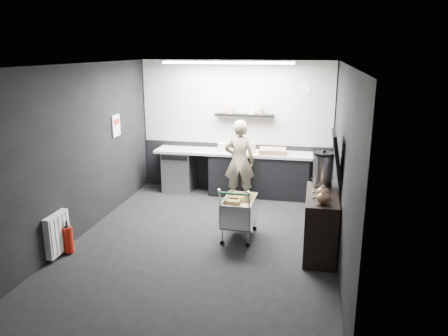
# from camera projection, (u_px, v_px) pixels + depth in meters

# --- Properties ---
(floor) EXTENTS (5.50, 5.50, 0.00)m
(floor) POSITION_uv_depth(u_px,v_px,m) (204.00, 242.00, 6.81)
(floor) COLOR black
(floor) RESTS_ON ground
(ceiling) EXTENTS (5.50, 5.50, 0.00)m
(ceiling) POSITION_uv_depth(u_px,v_px,m) (202.00, 64.00, 6.10)
(ceiling) COLOR white
(ceiling) RESTS_ON wall_back
(wall_back) EXTENTS (5.50, 0.00, 5.50)m
(wall_back) POSITION_uv_depth(u_px,v_px,m) (236.00, 127.00, 9.06)
(wall_back) COLOR black
(wall_back) RESTS_ON floor
(wall_front) EXTENTS (5.50, 0.00, 5.50)m
(wall_front) POSITION_uv_depth(u_px,v_px,m) (126.00, 231.00, 3.86)
(wall_front) COLOR black
(wall_front) RESTS_ON floor
(wall_left) EXTENTS (0.00, 5.50, 5.50)m
(wall_left) POSITION_uv_depth(u_px,v_px,m) (80.00, 152.00, 6.85)
(wall_left) COLOR black
(wall_left) RESTS_ON floor
(wall_right) EXTENTS (0.00, 5.50, 5.50)m
(wall_right) POSITION_uv_depth(u_px,v_px,m) (342.00, 165.00, 6.07)
(wall_right) COLOR black
(wall_right) RESTS_ON floor
(kitchen_wall_panel) EXTENTS (3.95, 0.02, 1.70)m
(kitchen_wall_panel) POSITION_uv_depth(u_px,v_px,m) (236.00, 103.00, 8.91)
(kitchen_wall_panel) COLOR #B4B3AF
(kitchen_wall_panel) RESTS_ON wall_back
(dado_panel) EXTENTS (3.95, 0.02, 1.00)m
(dado_panel) POSITION_uv_depth(u_px,v_px,m) (235.00, 166.00, 9.26)
(dado_panel) COLOR black
(dado_panel) RESTS_ON wall_back
(floating_shelf) EXTENTS (1.20, 0.22, 0.04)m
(floating_shelf) POSITION_uv_depth(u_px,v_px,m) (244.00, 115.00, 8.82)
(floating_shelf) COLOR black
(floating_shelf) RESTS_ON wall_back
(wall_clock) EXTENTS (0.20, 0.03, 0.20)m
(wall_clock) POSITION_uv_depth(u_px,v_px,m) (306.00, 89.00, 8.54)
(wall_clock) COLOR silver
(wall_clock) RESTS_ON wall_back
(poster) EXTENTS (0.02, 0.30, 0.40)m
(poster) POSITION_uv_depth(u_px,v_px,m) (116.00, 126.00, 8.02)
(poster) COLOR white
(poster) RESTS_ON wall_left
(poster_red_band) EXTENTS (0.02, 0.22, 0.10)m
(poster_red_band) POSITION_uv_depth(u_px,v_px,m) (116.00, 122.00, 8.00)
(poster_red_band) COLOR red
(poster_red_band) RESTS_ON poster
(radiator) EXTENTS (0.10, 0.50, 0.60)m
(radiator) POSITION_uv_depth(u_px,v_px,m) (57.00, 234.00, 6.25)
(radiator) COLOR silver
(radiator) RESTS_ON wall_left
(ceiling_strip) EXTENTS (2.40, 0.20, 0.04)m
(ceiling_strip) POSITION_uv_depth(u_px,v_px,m) (227.00, 63.00, 7.86)
(ceiling_strip) COLOR white
(ceiling_strip) RESTS_ON ceiling
(prep_counter) EXTENTS (3.20, 0.61, 0.90)m
(prep_counter) POSITION_uv_depth(u_px,v_px,m) (239.00, 173.00, 8.95)
(prep_counter) COLOR black
(prep_counter) RESTS_ON floor
(person) EXTENTS (0.63, 0.45, 1.63)m
(person) POSITION_uv_depth(u_px,v_px,m) (239.00, 161.00, 8.42)
(person) COLOR #C2B999
(person) RESTS_ON floor
(shopping_cart) EXTENTS (0.50, 0.82, 0.89)m
(shopping_cart) POSITION_uv_depth(u_px,v_px,m) (239.00, 213.00, 6.87)
(shopping_cart) COLOR silver
(shopping_cart) RESTS_ON floor
(sideboard) EXTENTS (0.51, 1.20, 1.80)m
(sideboard) POSITION_uv_depth(u_px,v_px,m) (322.00, 215.00, 6.35)
(sideboard) COLOR black
(sideboard) RESTS_ON floor
(fire_extinguisher) EXTENTS (0.15, 0.15, 0.48)m
(fire_extinguisher) POSITION_uv_depth(u_px,v_px,m) (68.00, 239.00, 6.37)
(fire_extinguisher) COLOR #AB190B
(fire_extinguisher) RESTS_ON floor
(cardboard_box) EXTENTS (0.54, 0.43, 0.10)m
(cardboard_box) POSITION_uv_depth(u_px,v_px,m) (273.00, 151.00, 8.64)
(cardboard_box) COLOR #9C7853
(cardboard_box) RESTS_ON prep_counter
(pink_tub) EXTENTS (0.19, 0.19, 0.19)m
(pink_tub) POSITION_uv_depth(u_px,v_px,m) (251.00, 148.00, 8.77)
(pink_tub) COLOR beige
(pink_tub) RESTS_ON prep_counter
(white_container) EXTENTS (0.25, 0.22, 0.18)m
(white_container) POSITION_uv_depth(u_px,v_px,m) (224.00, 147.00, 8.83)
(white_container) COLOR silver
(white_container) RESTS_ON prep_counter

